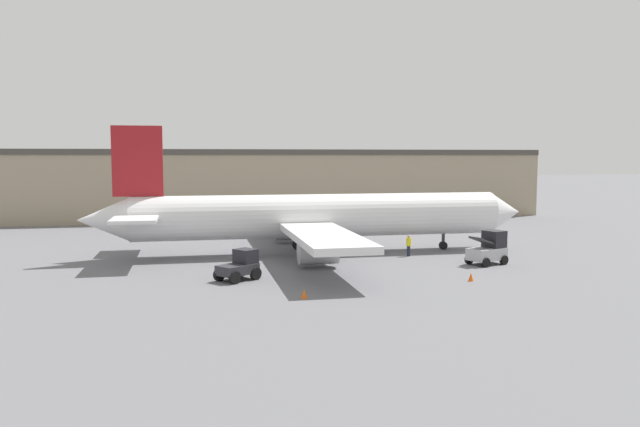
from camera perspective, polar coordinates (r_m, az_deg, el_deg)
The scene contains 8 objects.
ground_plane at distance 52.66m, azimuth 0.00°, elevation -3.66°, with size 400.00×400.00×0.00m, color slate.
terminal_building at distance 85.48m, azimuth -8.25°, elevation 2.76°, with size 83.43×14.74×9.05m.
airplane at distance 52.09m, azimuth -1.00°, elevation -0.30°, with size 37.63×31.85×10.55m.
ground_crew_worker at distance 51.59m, azimuth 8.11°, elevation -2.85°, with size 0.39×0.39×1.76m.
baggage_tug at distance 41.67m, azimuth -7.33°, elevation -4.78°, with size 3.22×3.06×2.00m.
belt_loader_truck at distance 49.00m, azimuth 15.18°, elevation -3.15°, with size 3.25×2.76×2.53m.
safety_cone_near at distance 42.23m, azimuth 13.63°, elevation -5.66°, with size 0.36×0.36×0.55m.
safety_cone_far at distance 36.12m, azimuth -1.47°, elevation -7.35°, with size 0.36×0.36×0.55m.
Camera 1 is at (-10.83, -50.89, 8.15)m, focal length 35.00 mm.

